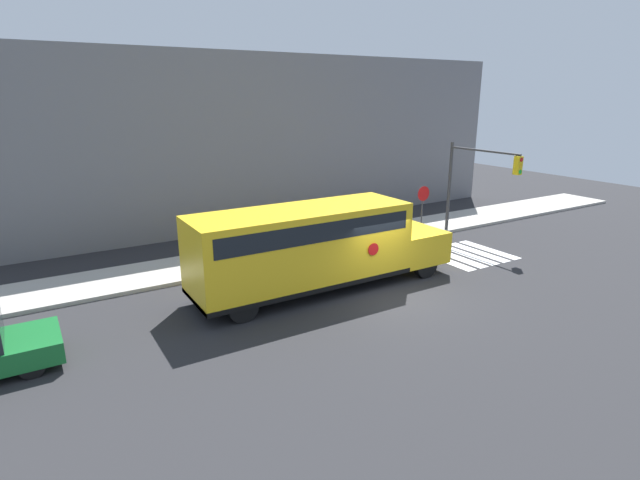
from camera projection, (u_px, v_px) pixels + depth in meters
ground_plane at (393, 296)px, 17.56m from camera, size 60.00×60.00×0.00m
sidewalk_strip at (302, 248)px, 22.86m from camera, size 44.00×3.00×0.15m
building_backdrop at (242, 141)px, 26.97m from camera, size 32.00×4.00×8.87m
crosswalk_stripes at (467, 255)px, 22.13m from camera, size 3.30×3.20×0.01m
school_bus at (313, 244)px, 17.60m from camera, size 9.97×2.57×3.08m
stop_sign at (423, 202)px, 24.90m from camera, size 0.74×0.10×2.47m
traffic_light at (473, 176)px, 23.68m from camera, size 0.28×4.13×4.59m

